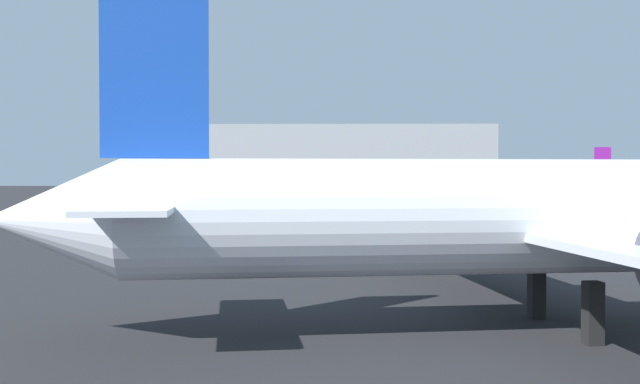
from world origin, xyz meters
TOP-DOWN VIEW (x-y plane):
  - airplane_at_gate at (9.24, 11.64)m, footprint 38.17×30.98m
  - airplane_far_left at (-6.44, 69.64)m, footprint 33.90×23.37m
  - terminal_building at (-1.03, 130.67)m, footprint 63.70×23.20m

SIDE VIEW (x-z plane):
  - airplane_far_left at x=-6.44m, z-range -1.53..8.46m
  - airplane_at_gate at x=9.24m, z-range -1.53..8.72m
  - terminal_building at x=-1.03m, z-range 0.00..14.05m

